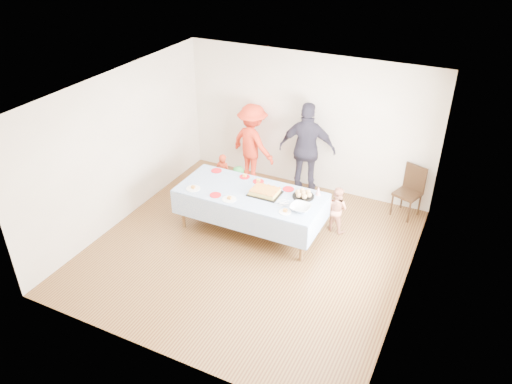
% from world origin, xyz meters
% --- Properties ---
extents(ground, '(5.00, 5.00, 0.00)m').
position_xyz_m(ground, '(0.00, 0.00, 0.00)').
color(ground, '#4E2916').
rests_on(ground, ground).
extents(room_walls, '(5.04, 5.04, 2.72)m').
position_xyz_m(room_walls, '(0.05, 0.00, 1.77)').
color(room_walls, '#BFB09C').
rests_on(room_walls, ground).
extents(party_table, '(2.50, 1.10, 0.78)m').
position_xyz_m(party_table, '(-0.24, 0.51, 0.72)').
color(party_table, '#52351C').
rests_on(party_table, ground).
extents(birthday_cake, '(0.52, 0.40, 0.09)m').
position_xyz_m(birthday_cake, '(0.01, 0.56, 0.82)').
color(birthday_cake, black).
rests_on(birthday_cake, party_table).
extents(rolls_tray, '(0.37, 0.37, 0.11)m').
position_xyz_m(rolls_tray, '(0.62, 0.75, 0.83)').
color(rolls_tray, black).
rests_on(rolls_tray, party_table).
extents(punch_bowl, '(0.33, 0.33, 0.08)m').
position_xyz_m(punch_bowl, '(0.73, 0.35, 0.82)').
color(punch_bowl, silver).
rests_on(punch_bowl, party_table).
extents(party_hat, '(0.09, 0.09, 0.16)m').
position_xyz_m(party_hat, '(0.82, 0.92, 0.86)').
color(party_hat, white).
rests_on(party_hat, party_table).
extents(fork_pile, '(0.24, 0.18, 0.07)m').
position_xyz_m(fork_pile, '(0.41, 0.37, 0.81)').
color(fork_pile, white).
rests_on(fork_pile, party_table).
extents(plate_red_far_a, '(0.20, 0.20, 0.01)m').
position_xyz_m(plate_red_far_a, '(-1.14, 0.92, 0.79)').
color(plate_red_far_a, red).
rests_on(plate_red_far_a, party_table).
extents(plate_red_far_b, '(0.19, 0.19, 0.01)m').
position_xyz_m(plate_red_far_b, '(-0.57, 0.93, 0.79)').
color(plate_red_far_b, red).
rests_on(plate_red_far_b, party_table).
extents(plate_red_far_c, '(0.20, 0.20, 0.01)m').
position_xyz_m(plate_red_far_c, '(-0.27, 0.89, 0.79)').
color(plate_red_far_c, red).
rests_on(plate_red_far_c, party_table).
extents(plate_red_far_d, '(0.20, 0.20, 0.01)m').
position_xyz_m(plate_red_far_d, '(0.30, 0.87, 0.79)').
color(plate_red_far_d, red).
rests_on(plate_red_far_d, party_table).
extents(plate_red_near, '(0.19, 0.19, 0.01)m').
position_xyz_m(plate_red_near, '(-0.72, 0.15, 0.79)').
color(plate_red_near, red).
rests_on(plate_red_near, party_table).
extents(plate_white_left, '(0.24, 0.24, 0.01)m').
position_xyz_m(plate_white_left, '(-1.17, 0.18, 0.79)').
color(plate_white_left, white).
rests_on(plate_white_left, party_table).
extents(plate_white_mid, '(0.24, 0.24, 0.01)m').
position_xyz_m(plate_white_mid, '(-0.44, 0.14, 0.79)').
color(plate_white_mid, white).
rests_on(plate_white_mid, party_table).
extents(plate_white_right, '(0.20, 0.20, 0.01)m').
position_xyz_m(plate_white_right, '(0.54, 0.18, 0.79)').
color(plate_white_right, white).
rests_on(plate_white_right, party_table).
extents(dining_chair, '(0.53, 0.53, 0.96)m').
position_xyz_m(dining_chair, '(2.13, 2.28, 0.53)').
color(dining_chair, black).
rests_on(dining_chair, ground).
extents(toddler_left, '(0.32, 0.21, 0.86)m').
position_xyz_m(toddler_left, '(-1.29, 1.42, 0.43)').
color(toddler_left, '#B53016').
rests_on(toddler_left, ground).
extents(toddler_mid, '(0.46, 0.36, 0.82)m').
position_xyz_m(toddler_mid, '(-0.81, 1.16, 0.41)').
color(toddler_mid, '#297B35').
rests_on(toddler_mid, ground).
extents(toddler_right, '(0.47, 0.40, 0.85)m').
position_xyz_m(toddler_right, '(1.09, 1.18, 0.42)').
color(toddler_right, tan).
rests_on(toddler_right, ground).
extents(adult_left, '(1.20, 0.92, 1.64)m').
position_xyz_m(adult_left, '(-1.03, 2.20, 0.82)').
color(adult_left, red).
rests_on(adult_left, ground).
extents(adult_right, '(1.16, 0.65, 1.86)m').
position_xyz_m(adult_right, '(0.13, 2.20, 0.93)').
color(adult_right, '#2E2A3A').
rests_on(adult_right, ground).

